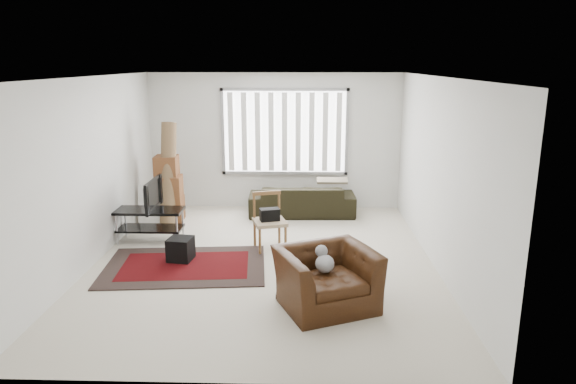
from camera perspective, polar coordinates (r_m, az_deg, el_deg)
name	(u,v)px	position (r m, az deg, el deg)	size (l,w,h in m)	color
room	(268,140)	(7.78, -2.28, 5.82)	(6.00, 6.02, 2.71)	beige
persian_rug	(185,266)	(7.70, -11.36, -8.07)	(2.43, 1.73, 0.02)	black
tv_stand	(150,218)	(8.77, -15.09, -2.83)	(1.09, 0.49, 0.55)	black
tv	(148,194)	(8.67, -15.26, -0.26)	(0.89, 0.11, 0.51)	black
subwoofer	(181,249)	(7.86, -11.85, -6.21)	(0.34, 0.34, 0.34)	black
moving_boxes	(169,191)	(9.77, -13.11, 0.11)	(0.52, 0.49, 1.23)	brown
white_flatpack	(154,205)	(9.70, -14.65, -1.39)	(0.56, 0.08, 0.72)	silver
rolled_rug	(168,173)	(9.61, -13.16, 2.05)	(0.28, 0.28, 1.84)	brown
sofa	(302,195)	(9.94, 1.57, -0.36)	(2.03, 0.88, 0.78)	black
side_chair	(269,219)	(8.09, -2.08, -3.01)	(0.60, 0.60, 0.90)	#8E7A5D
armchair	(326,274)	(6.28, 4.30, -9.12)	(1.40, 1.32, 0.82)	#331A0A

